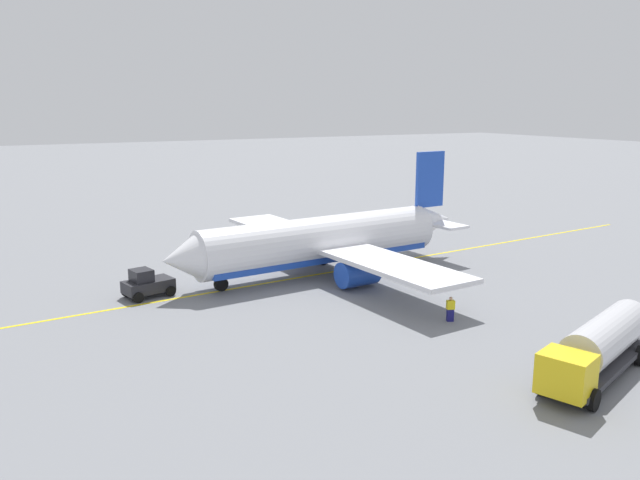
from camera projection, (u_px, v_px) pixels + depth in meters
The scene contains 7 objects.
ground_plane at pixel (320, 274), 54.48m from camera, with size 400.00×400.00×0.00m, color slate.
airplane at pixel (324, 242), 54.12m from camera, with size 29.11×30.95×9.99m.
fuel_tanker at pixel (599, 346), 33.71m from camera, with size 11.47×6.09×3.15m.
pushback_tug at pixel (147, 284), 47.89m from camera, with size 3.93×2.95×2.20m.
refueling_worker at pixel (450, 309), 42.54m from camera, with size 0.62×0.53×1.71m.
safety_cone_nose at pixel (157, 287), 49.52m from camera, with size 0.58×0.58×0.64m, color #F2590F.
taxi_line_marking at pixel (320, 274), 54.48m from camera, with size 83.71×0.30×0.01m, color yellow.
Camera 1 is at (24.97, 46.33, 14.38)m, focal length 35.55 mm.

